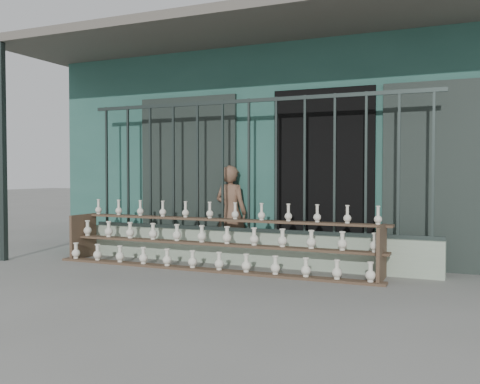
% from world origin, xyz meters
% --- Properties ---
extents(ground, '(60.00, 60.00, 0.00)m').
position_xyz_m(ground, '(0.00, 0.00, 0.00)').
color(ground, slate).
extents(workshop_building, '(7.40, 6.60, 3.21)m').
position_xyz_m(workshop_building, '(0.00, 4.23, 1.62)').
color(workshop_building, '#29584D').
rests_on(workshop_building, ground).
extents(parapet_wall, '(5.00, 0.20, 0.45)m').
position_xyz_m(parapet_wall, '(0.00, 1.30, 0.23)').
color(parapet_wall, '#9AAD94').
rests_on(parapet_wall, ground).
extents(security_fence, '(5.00, 0.04, 1.80)m').
position_xyz_m(security_fence, '(-0.00, 1.30, 1.35)').
color(security_fence, '#283330').
rests_on(security_fence, parapet_wall).
extents(shelf_rack, '(4.50, 0.68, 0.85)m').
position_xyz_m(shelf_rack, '(-0.33, 0.89, 0.36)').
color(shelf_rack, brown).
rests_on(shelf_rack, ground).
extents(elderly_woman, '(0.53, 0.39, 1.36)m').
position_xyz_m(elderly_woman, '(-0.42, 1.64, 0.68)').
color(elderly_woman, brown).
rests_on(elderly_woman, ground).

